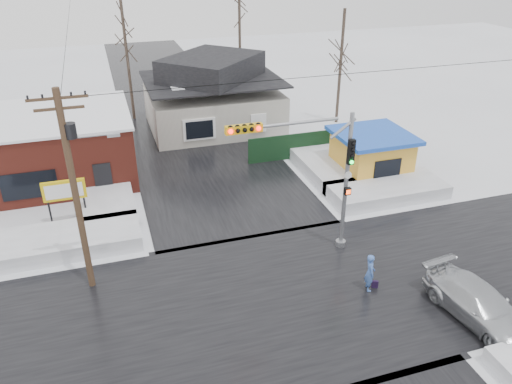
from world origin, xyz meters
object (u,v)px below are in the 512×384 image
object	(u,v)px
marquee_sign	(64,192)
kiosk	(371,154)
traffic_signal	(317,168)
utility_pole	(75,183)
pedestrian	(370,273)
car	(478,304)

from	to	relation	value
marquee_sign	kiosk	xyz separation A→B (m)	(18.50, 0.50, -0.46)
traffic_signal	utility_pole	bearing A→B (deg)	177.05
utility_pole	pedestrian	size ratio (longest dim) A/B	5.04
pedestrian	car	bearing A→B (deg)	-116.71
utility_pole	car	size ratio (longest dim) A/B	1.81
kiosk	car	size ratio (longest dim) A/B	0.93
kiosk	pedestrian	distance (m)	12.06
marquee_sign	pedestrian	bearing A→B (deg)	-38.42
utility_pole	marquee_sign	xyz separation A→B (m)	(-1.07, 5.99, -3.19)
utility_pole	pedestrian	bearing A→B (deg)	-19.16
pedestrian	kiosk	bearing A→B (deg)	-13.69
traffic_signal	car	distance (m)	8.72
utility_pole	marquee_sign	size ratio (longest dim) A/B	3.53
traffic_signal	marquee_sign	distance (m)	13.42
traffic_signal	pedestrian	xyz separation A→B (m)	(1.18, -3.48, -3.65)
utility_pole	kiosk	xyz separation A→B (m)	(17.43, 6.49, -3.65)
utility_pole	car	distance (m)	16.96
utility_pole	pedestrian	world-z (taller)	utility_pole
marquee_sign	car	xyz separation A→B (m)	(15.89, -12.98, -1.20)
traffic_signal	car	world-z (taller)	traffic_signal
pedestrian	car	world-z (taller)	pedestrian
marquee_sign	pedestrian	size ratio (longest dim) A/B	1.43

